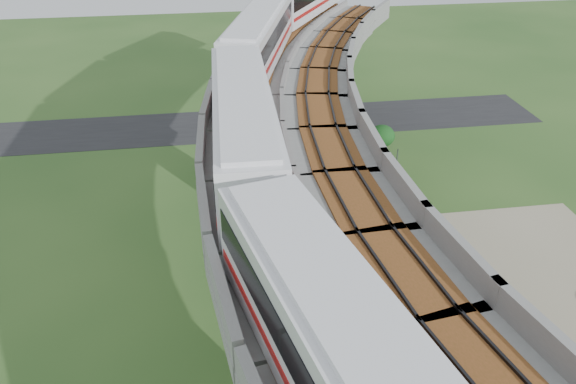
% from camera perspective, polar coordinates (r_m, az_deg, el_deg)
% --- Properties ---
extents(ground, '(160.00, 160.00, 0.00)m').
position_cam_1_polar(ground, '(32.41, 0.57, -14.60)').
color(ground, '#2B5120').
rests_on(ground, ground).
extents(dirt_lot, '(18.00, 26.00, 0.04)m').
position_cam_1_polar(dirt_lot, '(35.54, 24.69, -13.18)').
color(dirt_lot, gray).
rests_on(dirt_lot, ground).
extents(asphalt_road, '(60.00, 8.00, 0.03)m').
position_cam_1_polar(asphalt_road, '(57.48, -4.16, 6.91)').
color(asphalt_road, '#232326').
rests_on(asphalt_road, ground).
extents(viaduct, '(19.58, 73.98, 11.40)m').
position_cam_1_polar(viaduct, '(27.57, 8.57, -0.17)').
color(viaduct, '#99968E').
rests_on(viaduct, ground).
extents(metro_train, '(15.04, 60.70, 3.64)m').
position_cam_1_polar(metro_train, '(33.03, -0.01, 11.70)').
color(metro_train, silver).
rests_on(metro_train, ground).
extents(fence, '(3.87, 38.73, 1.50)m').
position_cam_1_polar(fence, '(34.41, 17.16, -11.38)').
color(fence, '#2D382D').
rests_on(fence, ground).
extents(tree_0, '(2.27, 2.27, 2.97)m').
position_cam_1_polar(tree_0, '(50.69, 9.53, 5.64)').
color(tree_0, '#382314').
rests_on(tree_0, ground).
extents(tree_1, '(2.18, 2.18, 2.67)m').
position_cam_1_polar(tree_1, '(42.53, 9.37, 0.14)').
color(tree_1, '#382314').
rests_on(tree_1, ground).
extents(tree_2, '(1.86, 1.86, 2.33)m').
position_cam_1_polar(tree_2, '(36.65, 10.57, -5.87)').
color(tree_2, '#382314').
rests_on(tree_2, ground).
extents(tree_3, '(2.22, 2.22, 2.89)m').
position_cam_1_polar(tree_3, '(29.32, 17.78, -17.25)').
color(tree_3, '#382314').
rests_on(tree_3, ground).
extents(car_white, '(1.54, 3.75, 1.28)m').
position_cam_1_polar(car_white, '(34.07, 24.64, -13.83)').
color(car_white, white).
rests_on(car_white, dirt_lot).
extents(car_dark, '(3.74, 1.69, 1.06)m').
position_cam_1_polar(car_dark, '(35.72, 18.61, -10.24)').
color(car_dark, black).
rests_on(car_dark, dirt_lot).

